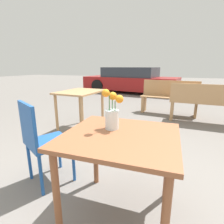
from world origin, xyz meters
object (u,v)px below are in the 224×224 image
at_px(parked_car, 130,80).
at_px(table_front, 120,148).
at_px(bench_near, 218,103).
at_px(bench_middle, 169,96).
at_px(flower_vase, 112,115).
at_px(cafe_chair, 41,138).
at_px(table_back, 80,98).

bearing_deg(parked_car, table_front, -75.70).
xyz_separation_m(bench_near, bench_middle, (-1.00, 0.60, -0.02)).
xyz_separation_m(table_front, flower_vase, (-0.10, 0.09, 0.22)).
height_order(cafe_chair, parked_car, parked_car).
bearing_deg(bench_middle, table_back, -128.23).
relative_size(table_front, parked_car, 0.19).
bearing_deg(flower_vase, cafe_chair, 178.30).
relative_size(flower_vase, bench_middle, 0.22).
bearing_deg(bench_middle, parked_car, 119.47).
xyz_separation_m(table_front, parked_car, (-1.79, 7.01, -0.05)).
distance_m(table_front, bench_near, 3.16).
relative_size(cafe_chair, bench_middle, 0.61).
distance_m(cafe_chair, bench_middle, 3.58).
distance_m(flower_vase, bench_middle, 3.48).
bearing_deg(cafe_chair, flower_vase, -1.70).
bearing_deg(table_front, cafe_chair, 172.59).
height_order(flower_vase, bench_near, flower_vase).
bearing_deg(cafe_chair, table_back, 106.46).
height_order(table_front, cafe_chair, cafe_chair).
relative_size(flower_vase, bench_near, 0.17).
bearing_deg(parked_car, cafe_chair, -82.39).
bearing_deg(table_back, parked_car, 94.99).
bearing_deg(bench_middle, table_front, -92.83).
relative_size(bench_middle, parked_car, 0.32).
height_order(bench_near, bench_middle, same).
relative_size(bench_near, table_back, 2.15).
distance_m(bench_near, parked_car, 5.03).
distance_m(flower_vase, cafe_chair, 0.83).
xyz_separation_m(cafe_chair, parked_car, (-0.92, 6.90, 0.06)).
bearing_deg(bench_middle, flower_vase, -94.54).
bearing_deg(cafe_chair, bench_middle, 73.10).
relative_size(bench_near, parked_car, 0.42).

